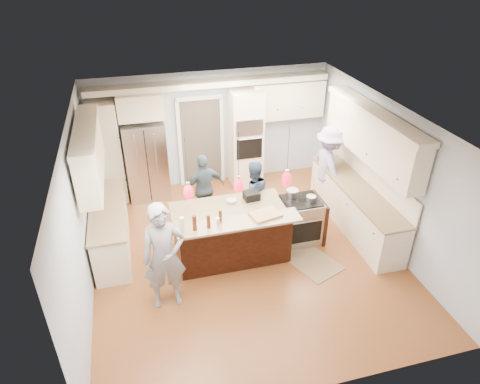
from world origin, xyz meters
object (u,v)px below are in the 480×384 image
object	(u,v)px
refrigerator	(147,160)
kitchen_island	(231,232)
person_bar_end	(164,257)
person_far_left	(253,195)
island_range	(300,220)

from	to	relation	value
refrigerator	kitchen_island	world-z (taller)	refrigerator
person_bar_end	person_far_left	distance (m)	2.61
refrigerator	person_far_left	size ratio (longest dim) A/B	1.23
refrigerator	person_far_left	bearing A→B (deg)	-42.55
person_far_left	refrigerator	bearing A→B (deg)	-47.90
island_range	person_bar_end	xyz separation A→B (m)	(-2.70, -1.03, 0.47)
kitchen_island	person_far_left	xyz separation A→B (m)	(0.65, 0.78, 0.25)
kitchen_island	island_range	distance (m)	1.41
refrigerator	kitchen_island	bearing A→B (deg)	-63.11
person_bar_end	person_far_left	size ratio (longest dim) A/B	1.26
kitchen_island	person_bar_end	world-z (taller)	person_bar_end
kitchen_island	person_bar_end	size ratio (longest dim) A/B	1.13
person_far_left	person_bar_end	bearing A→B (deg)	36.43
island_range	person_bar_end	world-z (taller)	person_bar_end
person_bar_end	island_range	bearing A→B (deg)	18.08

